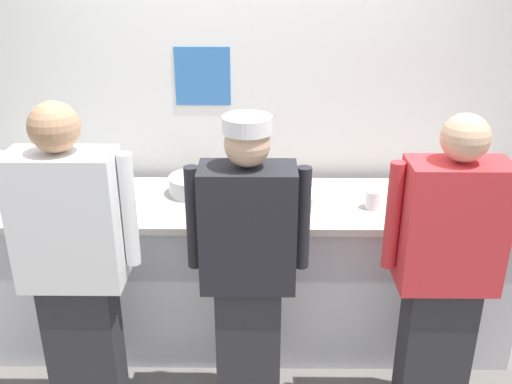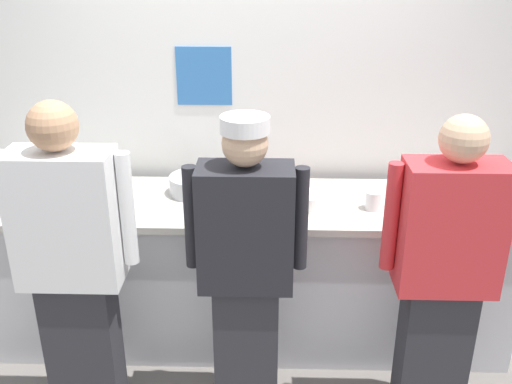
% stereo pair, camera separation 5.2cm
% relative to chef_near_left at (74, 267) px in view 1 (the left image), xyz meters
% --- Properties ---
extents(ground_plane, '(9.00, 9.00, 0.00)m').
position_rel_chef_near_left_xyz_m(ground_plane, '(0.78, 0.31, -0.90)').
color(ground_plane, slate).
extents(wall_back, '(4.92, 0.11, 2.96)m').
position_rel_chef_near_left_xyz_m(wall_back, '(0.78, 1.18, 0.59)').
color(wall_back, white).
rests_on(wall_back, ground).
extents(prep_counter, '(3.14, 0.72, 0.93)m').
position_rel_chef_near_left_xyz_m(prep_counter, '(0.78, 0.69, -0.43)').
color(prep_counter, silver).
rests_on(prep_counter, ground).
extents(chef_near_left, '(0.62, 0.24, 1.69)m').
position_rel_chef_near_left_xyz_m(chef_near_left, '(0.00, 0.00, 0.00)').
color(chef_near_left, '#2D2D33').
rests_on(chef_near_left, ground).
extents(chef_center, '(0.59, 0.24, 1.61)m').
position_rel_chef_near_left_xyz_m(chef_center, '(0.82, 0.07, -0.04)').
color(chef_center, '#2D2D33').
rests_on(chef_center, ground).
extents(chef_far_right, '(0.60, 0.24, 1.63)m').
position_rel_chef_near_left_xyz_m(chef_far_right, '(1.75, 0.04, -0.03)').
color(chef_far_right, '#2D2D33').
rests_on(chef_far_right, ground).
extents(plate_stack_front, '(0.21, 0.21, 0.08)m').
position_rel_chef_near_left_xyz_m(plate_stack_front, '(1.12, 0.62, 0.08)').
color(plate_stack_front, white).
rests_on(plate_stack_front, prep_counter).
extents(plate_stack_rear, '(0.21, 0.21, 0.05)m').
position_rel_chef_near_left_xyz_m(plate_stack_rear, '(2.06, 0.83, 0.06)').
color(plate_stack_rear, white).
rests_on(plate_stack_rear, prep_counter).
extents(mixing_bowl_steel, '(0.30, 0.30, 0.11)m').
position_rel_chef_near_left_xyz_m(mixing_bowl_steel, '(0.48, 0.80, 0.09)').
color(mixing_bowl_steel, '#B7BABF').
rests_on(mixing_bowl_steel, prep_counter).
extents(sheet_tray, '(0.44, 0.34, 0.02)m').
position_rel_chef_near_left_xyz_m(sheet_tray, '(-0.17, 0.66, 0.05)').
color(sheet_tray, '#B7BABF').
rests_on(sheet_tray, prep_counter).
extents(squeeze_bottle_primary, '(0.06, 0.06, 0.21)m').
position_rel_chef_near_left_xyz_m(squeeze_bottle_primary, '(1.00, 0.78, 0.13)').
color(squeeze_bottle_primary, red).
rests_on(squeeze_bottle_primary, prep_counter).
extents(ramekin_green_sauce, '(0.10, 0.10, 0.05)m').
position_rel_chef_near_left_xyz_m(ramekin_green_sauce, '(0.82, 0.71, 0.06)').
color(ramekin_green_sauce, white).
rests_on(ramekin_green_sauce, prep_counter).
extents(ramekin_yellow_sauce, '(0.11, 0.11, 0.04)m').
position_rel_chef_near_left_xyz_m(ramekin_yellow_sauce, '(-0.49, 0.68, 0.05)').
color(ramekin_yellow_sauce, white).
rests_on(ramekin_yellow_sauce, prep_counter).
extents(deli_cup, '(0.09, 0.09, 0.11)m').
position_rel_chef_near_left_xyz_m(deli_cup, '(1.50, 0.60, 0.09)').
color(deli_cup, white).
rests_on(deli_cup, prep_counter).
extents(chefs_knife, '(0.27, 0.03, 0.02)m').
position_rel_chef_near_left_xyz_m(chefs_knife, '(1.92, 0.58, 0.04)').
color(chefs_knife, '#B7BABF').
rests_on(chefs_knife, prep_counter).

